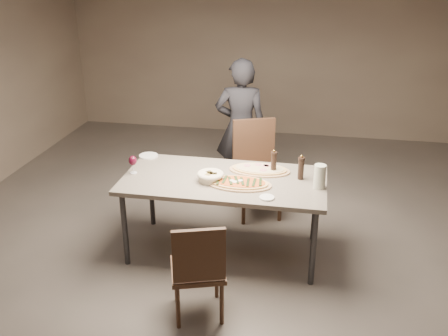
% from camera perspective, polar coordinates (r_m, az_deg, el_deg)
% --- Properties ---
extents(room, '(7.00, 7.00, 7.00)m').
position_cam_1_polar(room, '(4.20, -0.00, 6.91)').
color(room, '#5B544F').
rests_on(room, ground).
extents(dining_table, '(1.80, 0.90, 0.75)m').
position_cam_1_polar(dining_table, '(4.45, -0.00, -1.86)').
color(dining_table, slate).
rests_on(dining_table, ground).
extents(zucchini_pizza, '(0.56, 0.31, 0.05)m').
position_cam_1_polar(zucchini_pizza, '(4.30, 1.74, -1.74)').
color(zucchini_pizza, tan).
rests_on(zucchini_pizza, dining_table).
extents(ham_pizza, '(0.56, 0.31, 0.04)m').
position_cam_1_polar(ham_pizza, '(4.58, 4.08, -0.18)').
color(ham_pizza, tan).
rests_on(ham_pizza, dining_table).
extents(bread_basket, '(0.23, 0.23, 0.08)m').
position_cam_1_polar(bread_basket, '(4.35, -1.56, -0.92)').
color(bread_basket, beige).
rests_on(bread_basket, dining_table).
extents(oil_dish, '(0.12, 0.12, 0.01)m').
position_cam_1_polar(oil_dish, '(4.08, 4.92, -3.38)').
color(oil_dish, white).
rests_on(oil_dish, dining_table).
extents(pepper_mill_left, '(0.06, 0.06, 0.23)m').
position_cam_1_polar(pepper_mill_left, '(4.43, 8.80, 0.03)').
color(pepper_mill_left, black).
rests_on(pepper_mill_left, dining_table).
extents(pepper_mill_right, '(0.06, 0.06, 0.22)m').
position_cam_1_polar(pepper_mill_right, '(4.52, 5.70, 0.68)').
color(pepper_mill_right, black).
rests_on(pepper_mill_right, dining_table).
extents(carafe, '(0.10, 0.10, 0.21)m').
position_cam_1_polar(carafe, '(4.29, 10.87, -0.96)').
color(carafe, silver).
rests_on(carafe, dining_table).
extents(wine_glass, '(0.07, 0.07, 0.17)m').
position_cam_1_polar(wine_glass, '(4.56, -10.38, 0.77)').
color(wine_glass, silver).
rests_on(wine_glass, dining_table).
extents(side_plate, '(0.18, 0.18, 0.01)m').
position_cam_1_polar(side_plate, '(4.97, -8.63, 1.40)').
color(side_plate, white).
rests_on(side_plate, dining_table).
extents(chair_near, '(0.50, 0.50, 0.84)m').
position_cam_1_polar(chair_near, '(3.73, -2.96, -11.18)').
color(chair_near, '#40281A').
rests_on(chair_near, ground).
extents(chair_far, '(0.61, 0.61, 1.00)m').
position_cam_1_polar(chair_far, '(5.27, 3.68, 0.66)').
color(chair_far, '#40281A').
rests_on(chair_far, ground).
extents(diner, '(0.62, 0.44, 1.58)m').
position_cam_1_polar(diner, '(5.61, 1.92, 4.58)').
color(diner, black).
rests_on(diner, ground).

